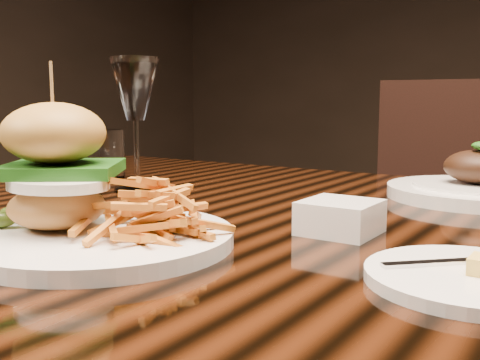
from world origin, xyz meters
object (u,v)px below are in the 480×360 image
Objects in this scene: dining_table at (328,282)px; wine_glass at (135,93)px; far_dish at (478,187)px; burger_plate at (93,200)px; chair_far at (455,238)px.

dining_table is 0.42m from wine_glass.
far_dish is (0.11, 0.26, 0.09)m from dining_table.
far_dish is at bearing 26.05° from wine_glass.
dining_table is 0.30m from burger_plate.
chair_far is at bearing 93.41° from dining_table.
wine_glass is 0.81× the size of far_dish.
far_dish is (0.26, 0.50, -0.03)m from burger_plate.
chair_far reaches higher than burger_plate.
dining_table is 6.14× the size of burger_plate.
chair_far is (-0.17, 0.63, -0.23)m from far_dish.
burger_plate is (-0.14, -0.24, 0.12)m from dining_table.
wine_glass is at bearing -115.55° from chair_far.
wine_glass reaches higher than far_dish.
wine_glass is 0.22× the size of chair_far.
dining_table is 0.90m from chair_far.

